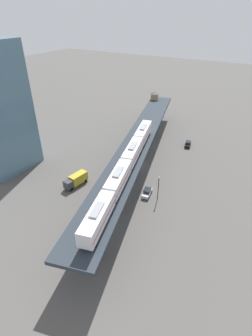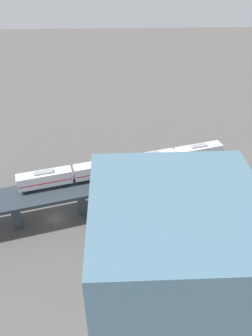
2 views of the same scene
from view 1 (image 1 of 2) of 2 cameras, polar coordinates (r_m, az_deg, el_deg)
ground_plane at (r=82.37m, az=2.38°, el=0.51°), size 400.00×400.00×0.00m
elevated_viaduct at (r=79.01m, az=2.53°, el=5.13°), size 31.58×91.10×8.56m
subway_train at (r=61.42m, az=-0.00°, el=0.83°), size 15.41×48.87×4.45m
signal_hut at (r=116.61m, az=6.25°, el=15.45°), size 3.93×3.93×3.40m
street_car_silver at (r=69.47m, az=4.62°, el=-5.29°), size 2.50×4.64×1.89m
street_car_black at (r=96.26m, az=13.32°, el=5.13°), size 2.68×4.68×1.89m
delivery_truck at (r=73.86m, az=-10.82°, el=-2.53°), size 3.25×7.45×3.20m
street_lamp at (r=66.50m, az=7.06°, el=-3.97°), size 0.44×0.44×6.94m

